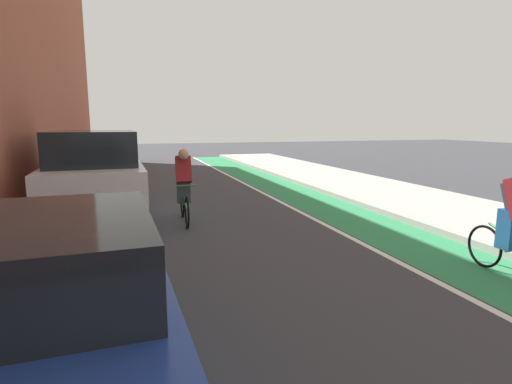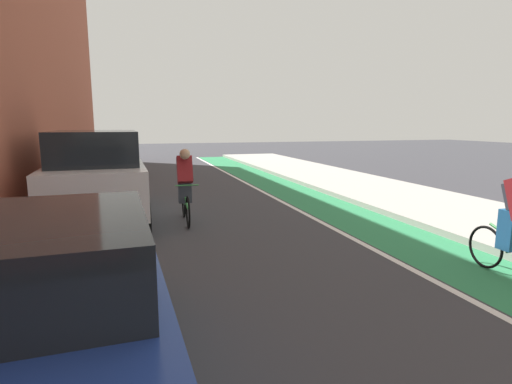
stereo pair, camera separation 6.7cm
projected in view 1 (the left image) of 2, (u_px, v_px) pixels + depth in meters
The scene contains 7 objects.
ground_plane at pixel (256, 255), 6.67m from camera, with size 78.29×78.29×0.00m, color #38383D.
bike_lane_paint at pixel (350, 216), 9.41m from camera, with size 1.60×35.59×0.00m, color #2D8451.
lane_divider_stripe at pixel (315, 219), 9.15m from camera, with size 0.12×35.59×0.00m, color white.
sidewalk_right at pixel (439, 207), 10.15m from camera, with size 3.44×35.59×0.14m, color #A8A59E.
parked_sedan_blue at pixel (28, 318), 2.85m from camera, with size 2.11×4.27×1.53m.
parked_suv_white at pixel (96, 174), 9.06m from camera, with size 2.13×4.70×1.98m.
cyclist_far at pixel (184, 186), 8.71m from camera, with size 0.48×1.72×1.62m.
Camera 1 is at (-1.93, 7.68, 2.13)m, focal length 28.41 mm.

